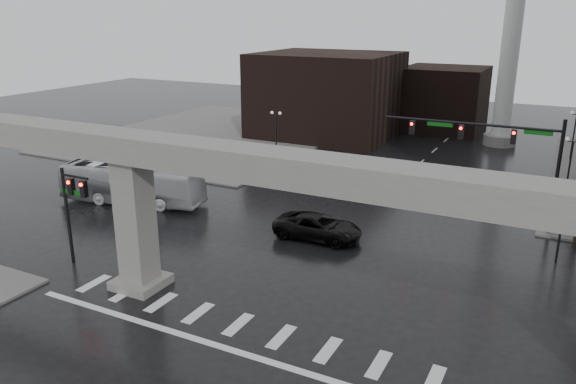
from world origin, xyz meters
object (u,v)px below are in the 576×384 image
object	(u,v)px
signal_mast_arm	(500,146)
city_bus	(132,183)
far_car	(341,171)
pickup_truck	(318,227)

from	to	relation	value
signal_mast_arm	city_bus	distance (m)	27.81
city_bus	far_car	size ratio (longest dim) A/B	2.68
pickup_truck	far_car	distance (m)	14.37
city_bus	far_car	world-z (taller)	city_bus
signal_mast_arm	far_car	xyz separation A→B (m)	(-13.96, 5.88, -5.08)
pickup_truck	far_car	xyz separation A→B (m)	(-3.90, 13.83, -0.08)
pickup_truck	far_car	bearing A→B (deg)	12.98
pickup_truck	city_bus	xyz separation A→B (m)	(-16.26, 0.01, 0.82)
pickup_truck	signal_mast_arm	bearing A→B (deg)	-54.45
signal_mast_arm	far_car	distance (m)	15.98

